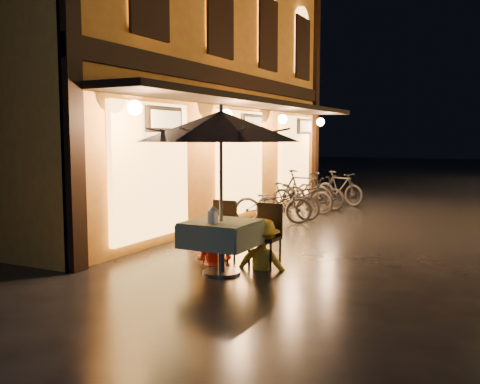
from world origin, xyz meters
The scene contains 15 objects.
ground centered at (0.00, 0.00, 0.00)m, with size 90.00×90.00×0.00m, color black.
west_building centered at (-5.72, 4.00, 3.71)m, with size 5.90×11.40×7.40m.
cafe_table centered at (-1.46, -0.51, 0.59)m, with size 0.99×0.99×0.78m.
patio_umbrella centered at (-1.46, -0.51, 2.15)m, with size 2.43×2.43×2.46m.
cafe_chair_left centered at (-1.86, 0.23, 0.54)m, with size 0.42×0.42×0.97m.
cafe_chair_right centered at (-1.06, 0.23, 0.54)m, with size 0.42×0.42×0.97m.
table_lantern centered at (-1.46, -0.75, 0.92)m, with size 0.16×0.16×0.25m.
person_orange centered at (-1.92, 0.06, 0.70)m, with size 0.68×0.53×1.40m, color #F74C31.
person_yellow centered at (-1.06, 0.07, 0.74)m, with size 0.95×0.55×1.48m, color yellow.
bicycle_0 centered at (-2.61, 4.01, 0.47)m, with size 0.62×1.79×0.94m, color black.
bicycle_1 centered at (-2.46, 4.55, 0.46)m, with size 0.43×1.53×0.92m, color black.
bicycle_2 centered at (-2.65, 6.05, 0.46)m, with size 0.62×1.77×0.93m, color black.
bicycle_3 centered at (-2.79, 6.41, 0.55)m, with size 0.52×1.84×1.10m, color black.
bicycle_4 centered at (-2.58, 6.86, 0.47)m, with size 0.63×1.80×0.94m, color #212128.
bicycle_5 centered at (-2.22, 8.03, 0.50)m, with size 0.47×1.65×0.99m, color #212128.
Camera 1 is at (2.26, -7.22, 2.00)m, focal length 40.00 mm.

